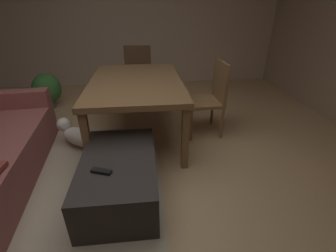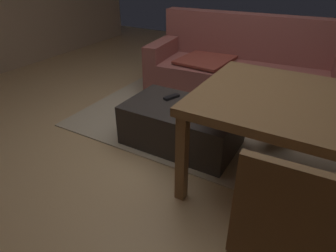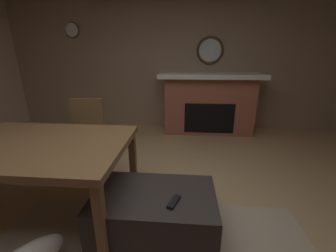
{
  "view_description": "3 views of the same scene",
  "coord_description": "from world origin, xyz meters",
  "px_view_note": "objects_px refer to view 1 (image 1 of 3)",
  "views": [
    {
      "loc": [
        -1.69,
        -0.26,
        1.54
      ],
      "look_at": [
        -0.0,
        -0.44,
        0.64
      ],
      "focal_mm": 25.0,
      "sensor_mm": 36.0,
      "label": 1
    },
    {
      "loc": [
        1.02,
        -2.11,
        1.55
      ],
      "look_at": [
        0.13,
        -0.58,
        0.53
      ],
      "focal_mm": 31.82,
      "sensor_mm": 36.0,
      "label": 2
    },
    {
      "loc": [
        -0.29,
        1.46,
        1.47
      ],
      "look_at": [
        -0.14,
        -0.4,
        0.85
      ],
      "focal_mm": 22.59,
      "sensor_mm": 36.0,
      "label": 3
    }
  ],
  "objects_px": {
    "tv_remote": "(101,171)",
    "small_dog": "(79,135)",
    "ottoman_coffee_table": "(120,177)",
    "dining_chair_south": "(211,94)",
    "dining_chair_east": "(138,72)",
    "potted_plant": "(47,89)",
    "dining_table": "(136,86)"
  },
  "relations": [
    {
      "from": "tv_remote",
      "to": "small_dog",
      "type": "xyz_separation_m",
      "value": [
        1.0,
        0.43,
        -0.23
      ]
    },
    {
      "from": "ottoman_coffee_table",
      "to": "small_dog",
      "type": "xyz_separation_m",
      "value": [
        0.83,
        0.54,
        -0.02
      ]
    },
    {
      "from": "ottoman_coffee_table",
      "to": "dining_chair_south",
      "type": "xyz_separation_m",
      "value": [
        1.08,
        -1.08,
        0.33
      ]
    },
    {
      "from": "tv_remote",
      "to": "dining_chair_east",
      "type": "bearing_deg",
      "value": 14.21
    },
    {
      "from": "ottoman_coffee_table",
      "to": "small_dog",
      "type": "bearing_deg",
      "value": 33.08
    },
    {
      "from": "tv_remote",
      "to": "potted_plant",
      "type": "relative_size",
      "value": 0.28
    },
    {
      "from": "tv_remote",
      "to": "dining_chair_east",
      "type": "relative_size",
      "value": 0.17
    },
    {
      "from": "dining_table",
      "to": "dining_chair_south",
      "type": "distance_m",
      "value": 0.94
    },
    {
      "from": "tv_remote",
      "to": "potted_plant",
      "type": "xyz_separation_m",
      "value": [
        2.31,
        1.19,
        -0.08
      ]
    },
    {
      "from": "dining_chair_south",
      "to": "small_dog",
      "type": "relative_size",
      "value": 1.61
    },
    {
      "from": "tv_remote",
      "to": "dining_table",
      "type": "bearing_deg",
      "value": 8.48
    },
    {
      "from": "ottoman_coffee_table",
      "to": "dining_chair_east",
      "type": "bearing_deg",
      "value": -4.11
    },
    {
      "from": "tv_remote",
      "to": "potted_plant",
      "type": "distance_m",
      "value": 2.6
    },
    {
      "from": "ottoman_coffee_table",
      "to": "dining_chair_east",
      "type": "xyz_separation_m",
      "value": [
        2.26,
        -0.16,
        0.33
      ]
    },
    {
      "from": "dining_chair_east",
      "to": "potted_plant",
      "type": "xyz_separation_m",
      "value": [
        -0.12,
        1.46,
        -0.21
      ]
    },
    {
      "from": "dining_table",
      "to": "dining_chair_east",
      "type": "distance_m",
      "value": 1.2
    },
    {
      "from": "tv_remote",
      "to": "potted_plant",
      "type": "bearing_deg",
      "value": 47.86
    },
    {
      "from": "tv_remote",
      "to": "dining_table",
      "type": "xyz_separation_m",
      "value": [
        1.24,
        -0.27,
        0.27
      ]
    },
    {
      "from": "dining_chair_south",
      "to": "potted_plant",
      "type": "height_order",
      "value": "dining_chair_south"
    },
    {
      "from": "ottoman_coffee_table",
      "to": "potted_plant",
      "type": "xyz_separation_m",
      "value": [
        2.14,
        1.3,
        0.12
      ]
    },
    {
      "from": "dining_table",
      "to": "tv_remote",
      "type": "bearing_deg",
      "value": 167.95
    },
    {
      "from": "dining_table",
      "to": "potted_plant",
      "type": "bearing_deg",
      "value": 53.78
    },
    {
      "from": "dining_chair_east",
      "to": "ottoman_coffee_table",
      "type": "bearing_deg",
      "value": 175.89
    },
    {
      "from": "ottoman_coffee_table",
      "to": "dining_table",
      "type": "xyz_separation_m",
      "value": [
        1.07,
        -0.16,
        0.47
      ]
    },
    {
      "from": "tv_remote",
      "to": "dining_table",
      "type": "relative_size",
      "value": 0.1
    },
    {
      "from": "potted_plant",
      "to": "small_dog",
      "type": "relative_size",
      "value": 0.98
    },
    {
      "from": "tv_remote",
      "to": "dining_table",
      "type": "distance_m",
      "value": 1.3
    },
    {
      "from": "ottoman_coffee_table",
      "to": "dining_chair_south",
      "type": "height_order",
      "value": "dining_chair_south"
    },
    {
      "from": "small_dog",
      "to": "dining_table",
      "type": "bearing_deg",
      "value": -70.54
    },
    {
      "from": "small_dog",
      "to": "ottoman_coffee_table",
      "type": "bearing_deg",
      "value": -146.92
    },
    {
      "from": "dining_chair_east",
      "to": "tv_remote",
      "type": "bearing_deg",
      "value": 173.68
    },
    {
      "from": "potted_plant",
      "to": "small_dog",
      "type": "height_order",
      "value": "potted_plant"
    }
  ]
}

